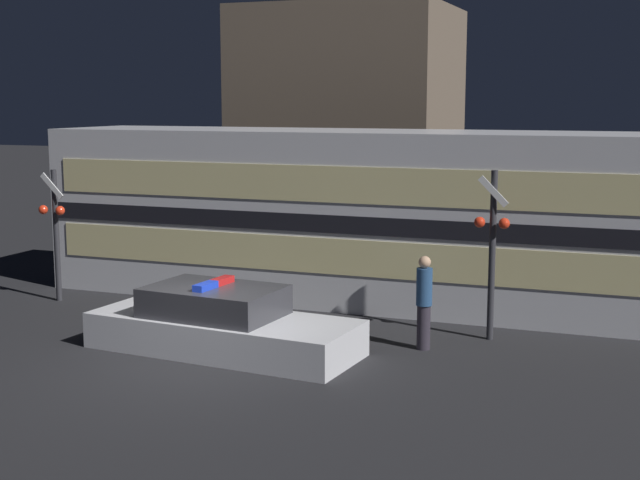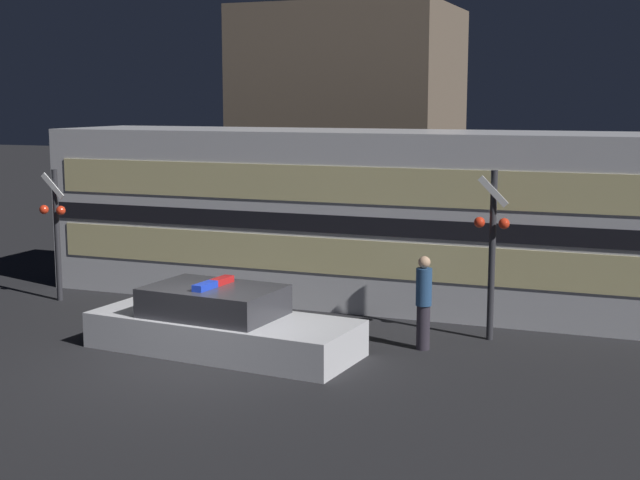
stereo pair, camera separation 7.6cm
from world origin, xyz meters
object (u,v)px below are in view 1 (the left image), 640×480
at_px(train, 398,217).
at_px(police_car, 221,325).
at_px(crossing_signal_near, 492,246).
at_px(pedestrian, 424,302).

distance_m(train, police_car, 5.51).
relative_size(train, crossing_signal_near, 5.06).
relative_size(police_car, pedestrian, 2.94).
height_order(police_car, pedestrian, pedestrian).
height_order(train, police_car, train).
xyz_separation_m(police_car, crossing_signal_near, (4.38, 2.50, 1.33)).
height_order(train, crossing_signal_near, train).
relative_size(police_car, crossing_signal_near, 1.57).
height_order(police_car, crossing_signal_near, crossing_signal_near).
bearing_deg(pedestrian, train, 113.29).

